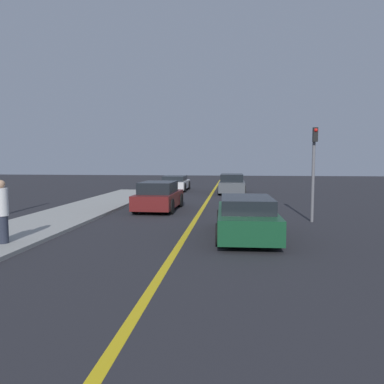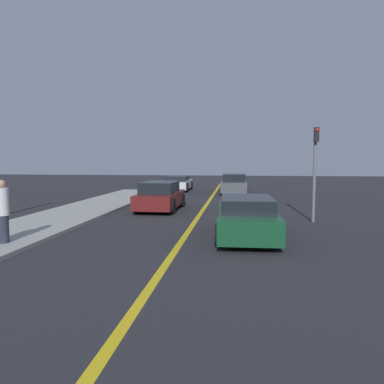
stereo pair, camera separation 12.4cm
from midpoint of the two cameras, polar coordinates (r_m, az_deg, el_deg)
name	(u,v)px [view 1 (the left image)]	position (r m, az deg, el deg)	size (l,w,h in m)	color
road_center_line	(195,221)	(15.16, 0.15, -4.43)	(0.20, 60.00, 0.01)	gold
sidewalk_left	(33,227)	(14.76, -23.25, -4.87)	(3.14, 31.54, 0.12)	#9E9E99
car_near_right_lane	(246,217)	(12.12, 7.98, -3.80)	(2.01, 4.63, 1.31)	#144728
car_ahead_center	(159,196)	(18.34, -5.27, -0.68)	(1.96, 4.20, 1.40)	maroon
car_far_distant	(232,184)	(27.50, 5.96, 1.23)	(1.94, 4.79, 1.42)	#4C5156
car_parked_left_lot	(175,183)	(29.64, -2.68, 1.36)	(2.03, 4.50, 1.19)	silver
pedestrian_by_sign	(2,212)	(11.83, -27.23, -2.67)	(0.35, 0.35, 1.79)	#282D3D
traffic_light	(314,164)	(15.45, 17.84, 4.08)	(0.18, 0.40, 3.72)	slate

